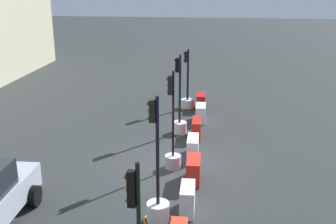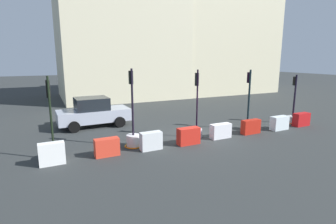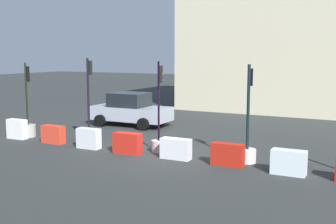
{
  "view_description": "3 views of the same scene",
  "coord_description": "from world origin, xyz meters",
  "px_view_note": "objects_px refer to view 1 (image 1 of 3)",
  "views": [
    {
      "loc": [
        -13.61,
        -1.62,
        6.58
      ],
      "look_at": [
        1.51,
        0.24,
        1.6
      ],
      "focal_mm": 43.79,
      "sensor_mm": 36.0,
      "label": 1
    },
    {
      "loc": [
        -7.33,
        -11.81,
        4.17
      ],
      "look_at": [
        -1.78,
        -0.11,
        1.53
      ],
      "focal_mm": 28.37,
      "sensor_mm": 36.0,
      "label": 2
    },
    {
      "loc": [
        8.01,
        -14.5,
        3.86
      ],
      "look_at": [
        0.34,
        -0.2,
        1.65
      ],
      "focal_mm": 45.35,
      "sensor_mm": 36.0,
      "label": 3
    }
  ],
  "objects_px": {
    "traffic_light_1": "(158,202)",
    "construction_barrier_5": "(196,128)",
    "construction_barrier_2": "(187,199)",
    "traffic_light_4": "(187,99)",
    "construction_barrier_7": "(201,101)",
    "construction_barrier_6": "(201,113)",
    "traffic_light_2": "(173,151)",
    "construction_barrier_4": "(193,147)",
    "traffic_light_3": "(179,118)",
    "construction_barrier_3": "(193,170)"
  },
  "relations": [
    {
      "from": "traffic_light_1",
      "to": "construction_barrier_5",
      "type": "xyz_separation_m",
      "value": [
        6.63,
        -0.72,
        -0.21
      ]
    },
    {
      "from": "construction_barrier_2",
      "to": "traffic_light_4",
      "type": "bearing_deg",
      "value": 4.45
    },
    {
      "from": "construction_barrier_5",
      "to": "construction_barrier_7",
      "type": "bearing_deg",
      "value": -0.07
    },
    {
      "from": "construction_barrier_5",
      "to": "construction_barrier_6",
      "type": "relative_size",
      "value": 1.03
    },
    {
      "from": "construction_barrier_6",
      "to": "traffic_light_2",
      "type": "bearing_deg",
      "value": 171.68
    },
    {
      "from": "traffic_light_2",
      "to": "construction_barrier_2",
      "type": "bearing_deg",
      "value": -165.32
    },
    {
      "from": "traffic_light_4",
      "to": "construction_barrier_5",
      "type": "height_order",
      "value": "traffic_light_4"
    },
    {
      "from": "traffic_light_1",
      "to": "traffic_light_4",
      "type": "relative_size",
      "value": 1.18
    },
    {
      "from": "construction_barrier_2",
      "to": "construction_barrier_4",
      "type": "relative_size",
      "value": 0.88
    },
    {
      "from": "traffic_light_3",
      "to": "construction_barrier_7",
      "type": "bearing_deg",
      "value": -12.34
    },
    {
      "from": "construction_barrier_2",
      "to": "traffic_light_3",
      "type": "bearing_deg",
      "value": 7.56
    },
    {
      "from": "traffic_light_2",
      "to": "construction_barrier_5",
      "type": "bearing_deg",
      "value": -12.41
    },
    {
      "from": "construction_barrier_3",
      "to": "construction_barrier_6",
      "type": "height_order",
      "value": "construction_barrier_3"
    },
    {
      "from": "traffic_light_3",
      "to": "construction_barrier_5",
      "type": "bearing_deg",
      "value": -120.01
    },
    {
      "from": "traffic_light_1",
      "to": "traffic_light_4",
      "type": "height_order",
      "value": "traffic_light_1"
    },
    {
      "from": "construction_barrier_2",
      "to": "construction_barrier_3",
      "type": "xyz_separation_m",
      "value": [
        1.96,
        -0.05,
        -0.0
      ]
    },
    {
      "from": "traffic_light_4",
      "to": "construction_barrier_2",
      "type": "xyz_separation_m",
      "value": [
        -10.22,
        -0.8,
        -0.09
      ]
    },
    {
      "from": "construction_barrier_3",
      "to": "traffic_light_3",
      "type": "bearing_deg",
      "value": 11.39
    },
    {
      "from": "construction_barrier_3",
      "to": "construction_barrier_4",
      "type": "height_order",
      "value": "construction_barrier_3"
    },
    {
      "from": "traffic_light_4",
      "to": "construction_barrier_5",
      "type": "distance_m",
      "value": 4.25
    },
    {
      "from": "construction_barrier_6",
      "to": "construction_barrier_2",
      "type": "bearing_deg",
      "value": 179.95
    },
    {
      "from": "construction_barrier_4",
      "to": "construction_barrier_6",
      "type": "relative_size",
      "value": 1.03
    },
    {
      "from": "construction_barrier_3",
      "to": "construction_barrier_4",
      "type": "relative_size",
      "value": 0.98
    },
    {
      "from": "traffic_light_3",
      "to": "construction_barrier_5",
      "type": "xyz_separation_m",
      "value": [
        -0.46,
        -0.79,
        -0.27
      ]
    },
    {
      "from": "construction_barrier_2",
      "to": "construction_barrier_3",
      "type": "relative_size",
      "value": 0.9
    },
    {
      "from": "construction_barrier_5",
      "to": "construction_barrier_7",
      "type": "distance_m",
      "value": 4.08
    },
    {
      "from": "construction_barrier_2",
      "to": "construction_barrier_7",
      "type": "height_order",
      "value": "construction_barrier_2"
    },
    {
      "from": "construction_barrier_4",
      "to": "construction_barrier_5",
      "type": "height_order",
      "value": "construction_barrier_5"
    },
    {
      "from": "construction_barrier_3",
      "to": "construction_barrier_6",
      "type": "distance_m",
      "value": 6.2
    },
    {
      "from": "construction_barrier_3",
      "to": "construction_barrier_4",
      "type": "bearing_deg",
      "value": 4.28
    },
    {
      "from": "traffic_light_1",
      "to": "traffic_light_3",
      "type": "xyz_separation_m",
      "value": [
        7.09,
        0.07,
        0.06
      ]
    },
    {
      "from": "traffic_light_2",
      "to": "construction_barrier_5",
      "type": "xyz_separation_m",
      "value": [
        3.13,
        -0.69,
        -0.26
      ]
    },
    {
      "from": "construction_barrier_2",
      "to": "construction_barrier_4",
      "type": "bearing_deg",
      "value": 1.45
    },
    {
      "from": "traffic_light_3",
      "to": "construction_barrier_5",
      "type": "relative_size",
      "value": 3.06
    },
    {
      "from": "traffic_light_3",
      "to": "construction_barrier_6",
      "type": "height_order",
      "value": "traffic_light_3"
    },
    {
      "from": "construction_barrier_2",
      "to": "construction_barrier_5",
      "type": "bearing_deg",
      "value": 0.69
    },
    {
      "from": "traffic_light_1",
      "to": "construction_barrier_4",
      "type": "bearing_deg",
      "value": -8.57
    },
    {
      "from": "traffic_light_4",
      "to": "construction_barrier_7",
      "type": "bearing_deg",
      "value": -98.08
    },
    {
      "from": "traffic_light_2",
      "to": "traffic_light_3",
      "type": "bearing_deg",
      "value": 1.61
    },
    {
      "from": "construction_barrier_6",
      "to": "traffic_light_3",
      "type": "bearing_deg",
      "value": 152.42
    },
    {
      "from": "traffic_light_4",
      "to": "construction_barrier_3",
      "type": "xyz_separation_m",
      "value": [
        -8.27,
        -0.85,
        -0.09
      ]
    },
    {
      "from": "traffic_light_1",
      "to": "construction_barrier_2",
      "type": "distance_m",
      "value": 1.01
    },
    {
      "from": "traffic_light_2",
      "to": "construction_barrier_6",
      "type": "bearing_deg",
      "value": -8.32
    },
    {
      "from": "traffic_light_3",
      "to": "construction_barrier_3",
      "type": "height_order",
      "value": "traffic_light_3"
    },
    {
      "from": "traffic_light_3",
      "to": "construction_barrier_2",
      "type": "distance_m",
      "value": 6.55
    },
    {
      "from": "construction_barrier_2",
      "to": "construction_barrier_7",
      "type": "relative_size",
      "value": 0.91
    },
    {
      "from": "traffic_light_3",
      "to": "construction_barrier_4",
      "type": "bearing_deg",
      "value": -163.03
    },
    {
      "from": "construction_barrier_6",
      "to": "construction_barrier_7",
      "type": "relative_size",
      "value": 1.0
    },
    {
      "from": "construction_barrier_4",
      "to": "construction_barrier_2",
      "type": "bearing_deg",
      "value": -178.55
    },
    {
      "from": "traffic_light_4",
      "to": "construction_barrier_3",
      "type": "relative_size",
      "value": 2.79
    }
  ]
}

